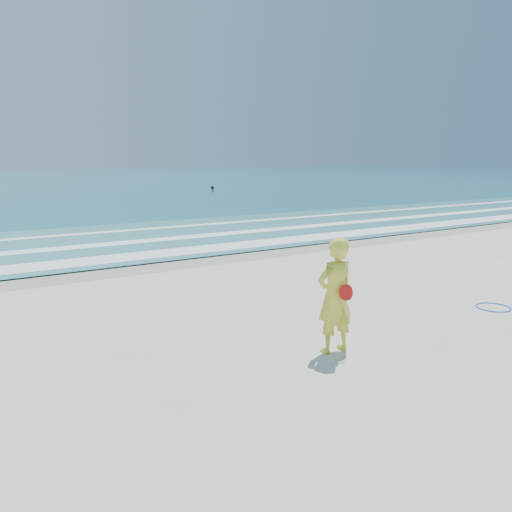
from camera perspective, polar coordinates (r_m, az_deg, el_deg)
ground at (r=8.29m, az=10.94°, el=-11.77°), size 400.00×400.00×0.00m
wet_sand at (r=15.75m, az=-12.24°, el=-0.97°), size 400.00×2.40×0.00m
shallow at (r=20.43m, az=-17.23°, el=1.59°), size 400.00×10.00×0.01m
foam_near at (r=16.94m, az=-13.81°, el=-0.04°), size 400.00×1.40×0.01m
foam_mid at (r=19.67m, az=-16.59°, el=1.30°), size 400.00×0.90×0.01m
foam_far at (r=22.83m, az=-18.95°, el=2.43°), size 400.00×0.60×0.01m
hoop at (r=12.10m, az=25.48°, el=-5.31°), size 0.80×0.80×0.03m
buoy at (r=56.08m, az=-5.00°, el=7.81°), size 0.38×0.38×0.38m
woman at (r=8.34m, az=9.02°, el=-4.50°), size 0.71×0.47×1.94m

